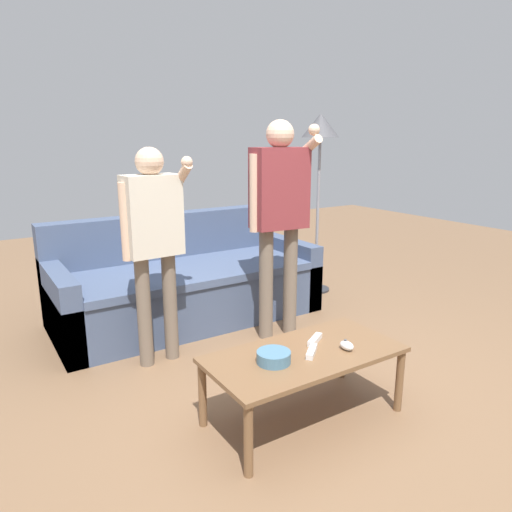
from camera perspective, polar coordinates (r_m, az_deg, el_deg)
The scene contains 10 objects.
ground_plane at distance 2.94m, azimuth 8.37°, elevation -16.55°, with size 12.00×12.00×0.00m, color brown.
couch at distance 4.04m, azimuth -8.63°, elevation -3.38°, with size 2.16×0.96×0.85m.
coffee_table at distance 2.58m, azimuth 5.92°, elevation -12.48°, with size 1.06×0.53×0.39m.
snack_bowl at distance 2.43m, azimuth 2.16°, elevation -12.19°, with size 0.17×0.17×0.06m, color teal.
game_remote_nunchuk at distance 2.61m, azimuth 10.98°, elevation -10.64°, with size 0.06×0.09×0.05m.
floor_lamp at distance 4.57m, azimuth 7.81°, elevation 14.02°, with size 0.35×0.35×1.72m.
player_left at distance 3.10m, azimuth -12.37°, elevation 2.90°, with size 0.44×0.29×1.44m.
player_right at distance 3.46m, azimuth 2.86°, elevation 6.27°, with size 0.48×0.35×1.62m.
game_remote_wand_near at distance 2.53m, azimuth 6.79°, elevation -11.46°, with size 0.14×0.13×0.03m.
game_remote_wand_far at distance 2.67m, azimuth 7.17°, elevation -10.06°, with size 0.15×0.11×0.03m.
Camera 1 is at (-1.69, -1.89, 1.50)m, focal length 32.88 mm.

